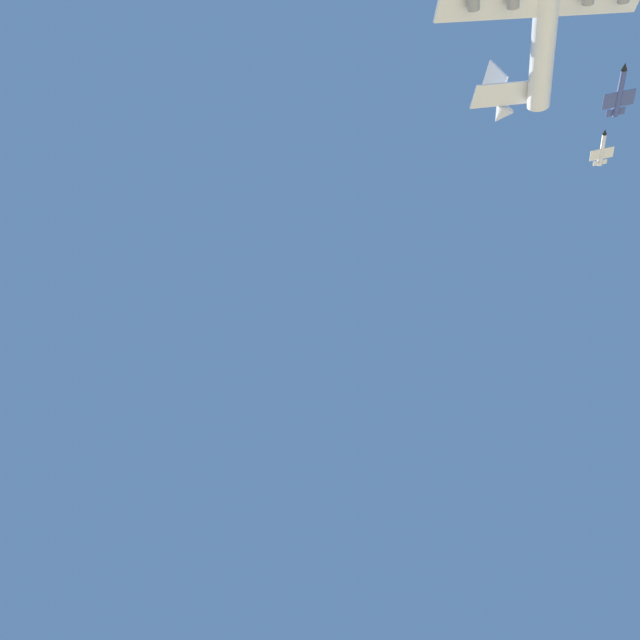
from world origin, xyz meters
The scene contains 2 objects.
chase_jet_lead centered at (-68.24, 93.55, 142.59)m, with size 14.62×10.13×4.00m.
chase_jet_left_wing centered at (-112.59, 83.21, 177.17)m, with size 14.73×9.92×4.00m.
Camera 1 is at (40.52, 85.13, 2.44)m, focal length 31.15 mm.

